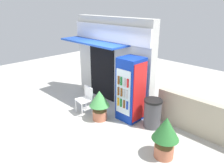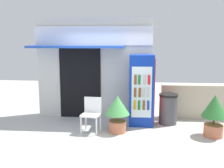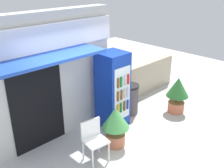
{
  "view_description": "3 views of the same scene",
  "coord_description": "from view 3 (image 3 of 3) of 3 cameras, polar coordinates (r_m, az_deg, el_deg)",
  "views": [
    {
      "loc": [
        4.63,
        -3.47,
        3.33
      ],
      "look_at": [
        0.35,
        0.79,
        1.04
      ],
      "focal_mm": 35.02,
      "sensor_mm": 36.0,
      "label": 1
    },
    {
      "loc": [
        0.68,
        -5.81,
        2.29
      ],
      "look_at": [
        0.12,
        0.59,
        1.17
      ],
      "focal_mm": 41.64,
      "sensor_mm": 36.0,
      "label": 2
    },
    {
      "loc": [
        -3.21,
        -3.06,
        3.54
      ],
      "look_at": [
        0.58,
        0.77,
        1.27
      ],
      "focal_mm": 41.84,
      "sensor_mm": 36.0,
      "label": 3
    }
  ],
  "objects": [
    {
      "name": "stone_boundary_wall",
      "position": [
        8.3,
        6.76,
        1.17
      ],
      "size": [
        2.81,
        0.23,
        0.99
      ],
      "primitive_type": "cube",
      "color": "#B7AD93",
      "rests_on": "ground"
    },
    {
      "name": "storefront_building",
      "position": [
        5.8,
        -13.96,
        1.52
      ],
      "size": [
        3.35,
        1.1,
        2.88
      ],
      "color": "silver",
      "rests_on": "ground"
    },
    {
      "name": "potted_plant_near_shop",
      "position": [
        5.71,
        0.77,
        -8.52
      ],
      "size": [
        0.61,
        0.61,
        0.93
      ],
      "color": "#BC6B4C",
      "rests_on": "ground"
    },
    {
      "name": "potted_plant_curbside",
      "position": [
        7.27,
        14.11,
        -1.62
      ],
      "size": [
        0.6,
        0.6,
        1.01
      ],
      "color": "#BC6B4C",
      "rests_on": "ground"
    },
    {
      "name": "trash_bin",
      "position": [
        7.11,
        3.82,
        -3.25
      ],
      "size": [
        0.5,
        0.5,
        0.83
      ],
      "color": "#47474C",
      "rests_on": "ground"
    },
    {
      "name": "ground",
      "position": [
        5.68,
        1.35,
        -15.73
      ],
      "size": [
        16.0,
        16.0,
        0.0
      ],
      "primitive_type": "plane",
      "color": "beige"
    },
    {
      "name": "plastic_chair",
      "position": [
        5.37,
        -4.07,
        -11.54
      ],
      "size": [
        0.5,
        0.47,
        0.86
      ],
      "color": "white",
      "rests_on": "ground"
    },
    {
      "name": "drink_cooler",
      "position": [
        6.34,
        0.22,
        -1.3
      ],
      "size": [
        0.66,
        0.69,
        1.89
      ],
      "color": "#0C2D9E",
      "rests_on": "ground"
    }
  ]
}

